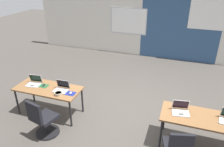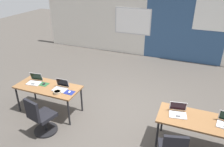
# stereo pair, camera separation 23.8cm
# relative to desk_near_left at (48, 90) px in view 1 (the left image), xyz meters

# --- Properties ---
(ground_plane) EXTENTS (24.00, 24.00, 0.00)m
(ground_plane) POSITION_rel_desk_near_left_xyz_m (1.75, 0.60, -0.66)
(ground_plane) COLOR #47423D
(back_wall_assembly) EXTENTS (10.00, 0.27, 2.80)m
(back_wall_assembly) POSITION_rel_desk_near_left_xyz_m (1.78, 4.80, 0.75)
(back_wall_assembly) COLOR silver
(back_wall_assembly) RESTS_ON ground
(desk_near_left) EXTENTS (1.60, 0.70, 0.72)m
(desk_near_left) POSITION_rel_desk_near_left_xyz_m (0.00, 0.00, 0.00)
(desk_near_left) COLOR brown
(desk_near_left) RESTS_ON ground
(desk_near_right) EXTENTS (1.60, 0.70, 0.72)m
(desk_near_right) POSITION_rel_desk_near_left_xyz_m (3.50, 0.00, 0.00)
(desk_near_right) COLOR brown
(desk_near_right) RESTS_ON ground
(laptop_near_right_inner) EXTENTS (0.38, 0.34, 0.23)m
(laptop_near_right_inner) POSITION_rel_desk_near_left_xyz_m (3.07, 0.03, 0.11)
(laptop_near_right_inner) COLOR silver
(laptop_near_right_inner) RESTS_ON desk_near_right
(laptop_near_left_end) EXTENTS (0.37, 0.33, 0.23)m
(laptop_near_left_end) POSITION_rel_desk_near_left_xyz_m (-0.42, 0.04, 0.11)
(laptop_near_left_end) COLOR #B7B7BC
(laptop_near_left_end) RESTS_ON desk_near_left
(mousepad_near_left_end) EXTENTS (0.22, 0.19, 0.00)m
(mousepad_near_left_end) POSITION_rel_desk_near_left_xyz_m (-0.15, 0.05, 0.06)
(mousepad_near_left_end) COLOR #23512D
(mousepad_near_left_end) RESTS_ON desk_near_left
(mouse_near_left_end) EXTENTS (0.07, 0.11, 0.03)m
(mouse_near_left_end) POSITION_rel_desk_near_left_xyz_m (-0.15, 0.05, 0.08)
(mouse_near_left_end) COLOR black
(mouse_near_left_end) RESTS_ON mousepad_near_left_end
(laptop_near_left_inner) EXTENTS (0.34, 0.29, 0.23)m
(laptop_near_left_inner) POSITION_rel_desk_near_left_xyz_m (0.37, 0.01, 0.11)
(laptop_near_left_inner) COLOR #9E9EA3
(laptop_near_left_inner) RESTS_ON desk_near_left
(mousepad_near_left_inner) EXTENTS (0.22, 0.19, 0.00)m
(mousepad_near_left_inner) POSITION_rel_desk_near_left_xyz_m (0.65, -0.06, 0.06)
(mousepad_near_left_inner) COLOR navy
(mousepad_near_left_inner) RESTS_ON desk_near_left
(mouse_near_left_inner) EXTENTS (0.08, 0.11, 0.03)m
(mouse_near_left_inner) POSITION_rel_desk_near_left_xyz_m (0.65, -0.06, 0.08)
(mouse_near_left_inner) COLOR #B2B2B7
(mouse_near_left_inner) RESTS_ON mousepad_near_left_inner
(chair_near_left_inner) EXTENTS (0.53, 0.58, 0.92)m
(chair_near_left_inner) POSITION_rel_desk_near_left_xyz_m (0.33, -0.75, -0.28)
(chair_near_left_inner) COLOR black
(chair_near_left_inner) RESTS_ON ground
(snack_bowl) EXTENTS (0.18, 0.18, 0.06)m
(snack_bowl) POSITION_rel_desk_near_left_xyz_m (0.41, -0.19, 0.10)
(snack_bowl) COLOR tan
(snack_bowl) RESTS_ON desk_near_left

